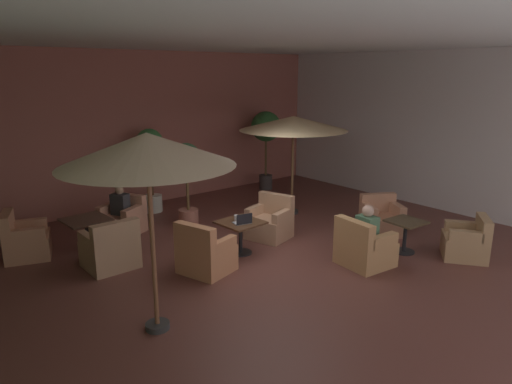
# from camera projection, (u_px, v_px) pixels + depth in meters

# --- Properties ---
(ground_plane) EXTENTS (10.57, 9.68, 0.02)m
(ground_plane) POSITION_uv_depth(u_px,v_px,m) (273.00, 258.00, 8.43)
(ground_plane) COLOR brown
(wall_back_brick) EXTENTS (10.57, 0.08, 3.79)m
(wall_back_brick) POSITION_uv_depth(u_px,v_px,m) (146.00, 129.00, 11.54)
(wall_back_brick) COLOR #A25A4E
(wall_back_brick) RESTS_ON ground_plane
(wall_right_plain) EXTENTS (0.08, 9.68, 3.79)m
(wall_right_plain) POSITION_uv_depth(u_px,v_px,m) (436.00, 131.00, 11.18)
(wall_right_plain) COLOR silver
(wall_right_plain) RESTS_ON ground_plane
(ceiling_slab) EXTENTS (10.57, 9.68, 0.06)m
(ceiling_slab) POSITION_uv_depth(u_px,v_px,m) (275.00, 37.00, 7.47)
(ceiling_slab) COLOR silver
(ceiling_slab) RESTS_ON wall_back_brick
(cafe_table_front_left) EXTENTS (0.78, 0.78, 0.62)m
(cafe_table_front_left) POSITION_uv_depth(u_px,v_px,m) (241.00, 229.00, 8.55)
(cafe_table_front_left) COLOR black
(cafe_table_front_left) RESTS_ON ground_plane
(armchair_front_left_north) EXTENTS (0.93, 0.96, 0.91)m
(armchair_front_left_north) POSITION_uv_depth(u_px,v_px,m) (205.00, 254.00, 7.76)
(armchair_front_left_north) COLOR #BE7B53
(armchair_front_left_north) RESTS_ON ground_plane
(armchair_front_left_east) EXTENTS (0.91, 0.95, 0.87)m
(armchair_front_left_east) POSITION_uv_depth(u_px,v_px,m) (270.00, 223.00, 9.41)
(armchair_front_left_east) COLOR tan
(armchair_front_left_east) RESTS_ON ground_plane
(cafe_table_front_right) EXTENTS (0.65, 0.65, 0.62)m
(cafe_table_front_right) POSITION_uv_depth(u_px,v_px,m) (405.00, 230.00, 8.60)
(cafe_table_front_right) COLOR black
(cafe_table_front_right) RESTS_ON ground_plane
(armchair_front_right_north) EXTENTS (1.01, 1.01, 0.79)m
(armchair_front_right_north) POSITION_uv_depth(u_px,v_px,m) (467.00, 242.00, 8.38)
(armchair_front_right_north) COLOR tan
(armchair_front_right_north) RESTS_ON ground_plane
(armchair_front_right_east) EXTENTS (1.02, 1.00, 0.80)m
(armchair_front_right_east) POSITION_uv_depth(u_px,v_px,m) (381.00, 219.00, 9.67)
(armchair_front_right_east) COLOR #B27859
(armchair_front_right_east) RESTS_ON ground_plane
(armchair_front_right_south) EXTENTS (0.87, 0.88, 0.86)m
(armchair_front_right_south) POSITION_uv_depth(u_px,v_px,m) (364.00, 248.00, 8.05)
(armchair_front_right_south) COLOR tan
(armchair_front_right_south) RESTS_ON ground_plane
(cafe_table_mid_center) EXTENTS (0.83, 0.83, 0.62)m
(cafe_table_mid_center) POSITION_uv_depth(u_px,v_px,m) (86.00, 224.00, 8.68)
(cafe_table_mid_center) COLOR black
(cafe_table_mid_center) RESTS_ON ground_plane
(armchair_mid_center_north) EXTENTS (0.82, 0.80, 0.89)m
(armchair_mid_center_north) POSITION_uv_depth(u_px,v_px,m) (111.00, 250.00, 7.95)
(armchair_mid_center_north) COLOR tan
(armchair_mid_center_north) RESTS_ON ground_plane
(armchair_mid_center_east) EXTENTS (1.03, 1.04, 0.78)m
(armchair_mid_center_east) POSITION_uv_depth(u_px,v_px,m) (123.00, 219.00, 9.69)
(armchair_mid_center_east) COLOR tan
(armchair_mid_center_east) RESTS_ON ground_plane
(armchair_mid_center_south) EXTENTS (0.93, 0.92, 0.88)m
(armchair_mid_center_south) POSITION_uv_depth(u_px,v_px,m) (25.00, 241.00, 8.37)
(armchair_mid_center_south) COLOR tan
(armchair_mid_center_south) RESTS_ON ground_plane
(patio_umbrella_tall_red) EXTENTS (2.14, 2.14, 2.59)m
(patio_umbrella_tall_red) POSITION_uv_depth(u_px,v_px,m) (147.00, 151.00, 5.52)
(patio_umbrella_tall_red) COLOR #2D2D2D
(patio_umbrella_tall_red) RESTS_ON ground_plane
(patio_umbrella_center_beige) EXTENTS (2.49, 2.49, 2.31)m
(patio_umbrella_center_beige) POSITION_uv_depth(u_px,v_px,m) (293.00, 124.00, 10.57)
(patio_umbrella_center_beige) COLOR #2D2D2D
(patio_umbrella_center_beige) RESTS_ON ground_plane
(potted_tree_left_corner) EXTENTS (0.84, 0.84, 2.22)m
(potted_tree_left_corner) POSITION_uv_depth(u_px,v_px,m) (266.00, 132.00, 12.99)
(potted_tree_left_corner) COLOR #3B3534
(potted_tree_left_corner) RESTS_ON ground_plane
(potted_tree_mid_left) EXTENTS (0.62, 0.62, 2.01)m
(potted_tree_mid_left) POSITION_uv_depth(u_px,v_px,m) (151.00, 157.00, 10.91)
(potted_tree_mid_left) COLOR beige
(potted_tree_mid_left) RESTS_ON ground_plane
(potted_tree_mid_right) EXTENTS (0.60, 0.60, 1.83)m
(potted_tree_mid_right) POSITION_uv_depth(u_px,v_px,m) (187.00, 172.00, 9.94)
(potted_tree_mid_right) COLOR #A15E4E
(potted_tree_mid_right) RESTS_ON ground_plane
(patron_blue_shirt) EXTENTS (0.37, 0.41, 0.61)m
(patron_blue_shirt) POSITION_uv_depth(u_px,v_px,m) (120.00, 202.00, 9.56)
(patron_blue_shirt) COLOR #302F33
(patron_blue_shirt) RESTS_ON ground_plane
(patron_by_window) EXTENTS (0.28, 0.37, 0.65)m
(patron_by_window) POSITION_uv_depth(u_px,v_px,m) (367.00, 225.00, 7.97)
(patron_by_window) COLOR #4A6F51
(patron_by_window) RESTS_ON ground_plane
(iced_drink_cup) EXTENTS (0.08, 0.08, 0.11)m
(iced_drink_cup) POSITION_uv_depth(u_px,v_px,m) (236.00, 218.00, 8.54)
(iced_drink_cup) COLOR white
(iced_drink_cup) RESTS_ON cafe_table_front_left
(open_laptop) EXTENTS (0.35, 0.29, 0.20)m
(open_laptop) POSITION_uv_depth(u_px,v_px,m) (243.00, 221.00, 8.38)
(open_laptop) COLOR #9EA0A5
(open_laptop) RESTS_ON cafe_table_front_left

